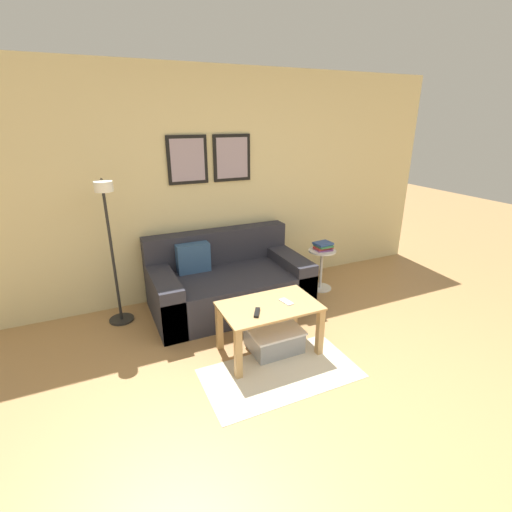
% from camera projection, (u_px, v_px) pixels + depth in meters
% --- Properties ---
extents(ground_plane, '(16.00, 16.00, 0.00)m').
position_uv_depth(ground_plane, '(397.00, 462.00, 2.32)').
color(ground_plane, tan).
extents(wall_back, '(5.60, 0.09, 2.55)m').
position_uv_depth(wall_back, '(229.00, 185.00, 4.32)').
color(wall_back, beige).
rests_on(wall_back, ground_plane).
extents(area_rug, '(1.30, 0.69, 0.01)m').
position_uv_depth(area_rug, '(281.00, 373.00, 3.13)').
color(area_rug, beige).
rests_on(area_rug, ground_plane).
extents(couch, '(1.69, 0.96, 0.81)m').
position_uv_depth(couch, '(228.00, 283.00, 4.16)').
color(couch, '#2D2D38').
rests_on(couch, ground_plane).
extents(coffee_table, '(0.87, 0.53, 0.47)m').
position_uv_depth(coffee_table, '(269.00, 315.00, 3.30)').
color(coffee_table, tan).
rests_on(coffee_table, ground_plane).
extents(storage_bin, '(0.48, 0.41, 0.22)m').
position_uv_depth(storage_bin, '(274.00, 338.00, 3.43)').
color(storage_bin, gray).
rests_on(storage_bin, ground_plane).
extents(floor_lamp, '(0.25, 0.43, 1.50)m').
position_uv_depth(floor_lamp, '(111.00, 241.00, 3.53)').
color(floor_lamp, black).
rests_on(floor_lamp, ground_plane).
extents(side_table, '(0.33, 0.33, 0.51)m').
position_uv_depth(side_table, '(321.00, 266.00, 4.57)').
color(side_table, white).
rests_on(side_table, ground_plane).
extents(book_stack, '(0.23, 0.21, 0.09)m').
position_uv_depth(book_stack, '(323.00, 246.00, 4.51)').
color(book_stack, '#8C4C93').
rests_on(book_stack, side_table).
extents(remote_control, '(0.11, 0.15, 0.02)m').
position_uv_depth(remote_control, '(257.00, 312.00, 3.12)').
color(remote_control, black).
rests_on(remote_control, coffee_table).
extents(cell_phone, '(0.09, 0.15, 0.01)m').
position_uv_depth(cell_phone, '(286.00, 302.00, 3.32)').
color(cell_phone, silver).
rests_on(cell_phone, coffee_table).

